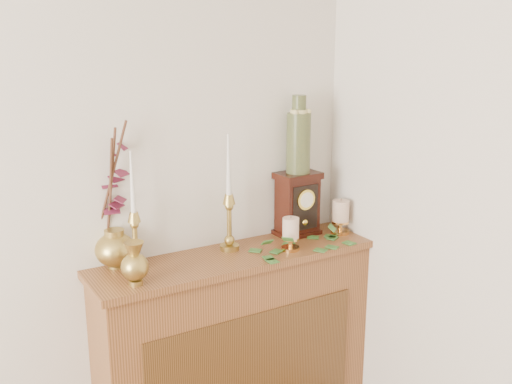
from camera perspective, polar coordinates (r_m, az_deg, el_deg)
console_shelf at (r=2.72m, az=-1.80°, el=-15.66°), size 1.24×0.34×0.93m
candlestick_left at (r=2.36m, az=-11.47°, el=-3.67°), size 0.08×0.08×0.47m
candlestick_center at (r=2.51m, az=-2.58°, el=-2.00°), size 0.08×0.08×0.50m
bud_vase at (r=2.23m, az=-11.48°, el=-6.72°), size 0.10×0.10×0.16m
ginger_jar at (r=2.39m, az=-13.36°, el=-0.79°), size 0.24×0.25×0.58m
pillar_candle_left at (r=2.53m, az=3.32°, el=-3.84°), size 0.08×0.08×0.15m
pillar_candle_right at (r=2.76m, az=8.06°, el=-2.20°), size 0.09×0.09×0.17m
ivy_garland at (r=2.60m, az=4.42°, el=-4.82°), size 0.42×0.18×0.08m
mantel_clock at (r=2.71m, az=3.99°, el=-1.18°), size 0.20×0.14×0.29m
ceramic_vase at (r=2.65m, az=4.07°, el=5.11°), size 0.11×0.11×0.34m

